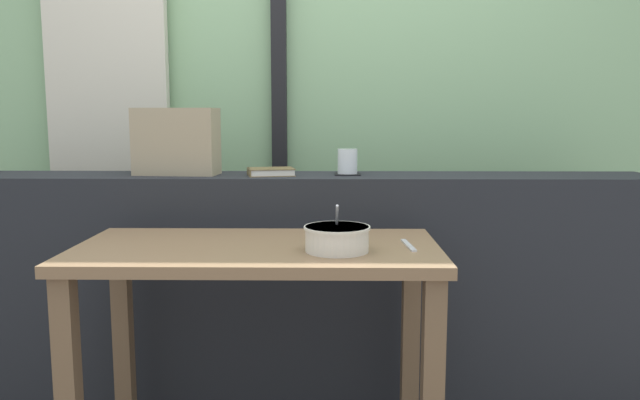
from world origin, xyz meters
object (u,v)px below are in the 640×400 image
Objects in this scene: throw_pillow at (176,142)px; closed_book at (270,172)px; fork_utensil at (408,245)px; coaster_square at (347,174)px; breakfast_table at (258,285)px; juice_glass at (348,162)px; soup_bowl at (337,239)px.

closed_book is at bearing -3.71° from throw_pillow.
closed_book is at bearing 127.47° from fork_utensil.
coaster_square is 0.60m from fork_utensil.
closed_book is (-0.01, 0.52, 0.31)m from breakfast_table.
juice_glass is 0.57× the size of fork_utensil.
throw_pillow is at bearing -180.00° from coaster_square.
breakfast_table is at bearing -55.30° from throw_pillow.
soup_bowl is 1.16× the size of fork_utensil.
breakfast_table is at bearing 174.57° from fork_utensil.
soup_bowl is (0.62, -0.63, -0.26)m from throw_pillow.
breakfast_table is 0.49m from fork_utensil.
soup_bowl is at bearing -165.24° from fork_utensil.
juice_glass is 0.65m from soup_bowl.
juice_glass is 0.67m from throw_pillow.
breakfast_table is 11.26× the size of coaster_square.
coaster_square is 0.05m from juice_glass.
juice_glass reaches higher than coaster_square.
closed_book is (-0.30, -0.02, 0.01)m from coaster_square.
soup_bowl is (0.25, -0.08, 0.17)m from breakfast_table.
juice_glass is 0.49× the size of soup_bowl.
closed_book is (-0.30, -0.02, -0.04)m from juice_glass.
throw_pillow is at bearing 134.79° from soup_bowl.
throw_pillow reaches higher than juice_glass.
throw_pillow reaches higher than breakfast_table.
throw_pillow reaches higher than coaster_square.
juice_glass is at bearing 61.43° from breakfast_table.
closed_book reaches higher than coaster_square.
breakfast_table is 3.52× the size of throw_pillow.
coaster_square is 0.51× the size of soup_bowl.
breakfast_table is 0.31m from soup_bowl.
closed_book is 1.18× the size of fork_utensil.
closed_book is 0.63× the size of throw_pillow.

